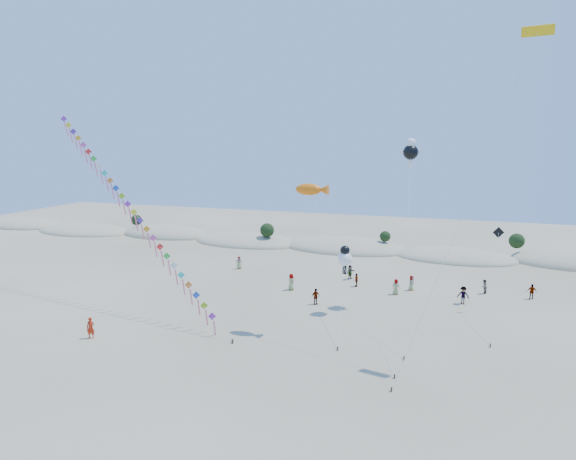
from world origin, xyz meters
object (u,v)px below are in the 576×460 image
at_px(parafoil_kite, 534,41).
at_px(flyer_foreground, 91,328).
at_px(fish_kite, 312,190).
at_px(kite_train, 129,206).

height_order(parafoil_kite, flyer_foreground, parafoil_kite).
xyz_separation_m(parafoil_kite, flyer_foreground, (-32.40, -7.22, -21.90)).
xyz_separation_m(fish_kite, parafoil_kite, (15.71, -0.83, 10.69)).
distance_m(kite_train, flyer_foreground, 12.48).
bearing_deg(flyer_foreground, fish_kite, 4.18).
distance_m(kite_train, parafoil_kite, 36.56).
relative_size(kite_train, parafoil_kite, 1.07).
height_order(kite_train, fish_kite, kite_train).
distance_m(fish_kite, flyer_foreground, 21.65).
bearing_deg(kite_train, flyer_foreground, -77.72).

